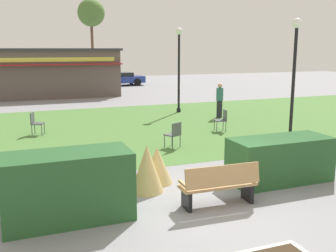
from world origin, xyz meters
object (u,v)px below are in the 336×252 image
Objects in this scene: lamppost_mid at (294,65)px; tree_left_bg at (91,14)px; lamppost_far at (179,60)px; trash_bin at (73,197)px; park_bench at (220,185)px; person_strolling at (220,100)px; food_kiosk at (53,72)px; parked_car_east_slot at (121,78)px; cafe_chair_center at (222,118)px; cafe_chair_east at (174,133)px; parked_car_center_slot at (56,80)px; cafe_chair_west at (35,122)px.

tree_left_bg is at bearing 93.38° from lamppost_mid.
trash_bin is (-7.12, -11.48, -2.34)m from lamppost_far.
park_bench is 0.39× the size of lamppost_far.
lamppost_mid is 5.48m from person_strolling.
trash_bin is 0.09× the size of food_kiosk.
cafe_chair_center is at bearing -93.23° from parked_car_east_slot.
cafe_chair_east is 0.21× the size of parked_car_center_slot.
person_strolling is 25.64m from tree_left_bg.
cafe_chair_west is 0.11× the size of tree_left_bg.
cafe_chair_west is 8.71m from person_strolling.
cafe_chair_center is at bearing -15.77° from cafe_chair_west.
lamppost_far is 17.07m from parked_car_center_slot.
person_strolling is at bearing -86.38° from tree_left_bg.
lamppost_far reaches higher than person_strolling.
food_kiosk is at bearing -135.20° from parked_car_east_slot.
food_kiosk is at bearing 109.74° from cafe_chair_center.
tree_left_bg is (-1.33, 6.34, 6.27)m from parked_car_east_slot.
lamppost_mid is at bearing -38.09° from person_strolling.
lamppost_far is at bearing -93.45° from parked_car_east_slot.
person_strolling reaches higher than cafe_chair_west.
parked_car_center_slot is (-1.69, 23.28, 0.12)m from cafe_chair_east.
parked_car_center_slot is (2.62, 19.39, 0.12)m from cafe_chair_west.
food_kiosk is at bearing 112.22° from lamppost_mid.
lamppost_far is at bearing 22.94° from cafe_chair_west.
lamppost_far is at bearing 100.84° from lamppost_mid.
park_bench is at bearing -88.57° from parked_car_center_slot.
lamppost_mid is at bearing 39.91° from park_bench.
park_bench is 0.41× the size of parked_car_center_slot.
tree_left_bg is at bearing 83.81° from park_bench.
trash_bin is 0.97× the size of cafe_chair_east.
parked_car_center_slot is at bearing 157.72° from person_strolling.
park_bench is at bearing -10.53° from trash_bin.
trash_bin is at bearing -94.75° from parked_car_center_slot.
park_bench is 1.93× the size of cafe_chair_east.
person_strolling is (8.66, 0.87, 0.33)m from cafe_chair_west.
cafe_chair_east is 23.35m from parked_car_center_slot.
tree_left_bg is at bearing 67.87° from food_kiosk.
tree_left_bg reaches higher than parked_car_center_slot.
lamppost_far is at bearing -89.11° from tree_left_bg.
lamppost_mid is at bearing -75.24° from parked_car_center_slot.
park_bench is 1.93× the size of cafe_chair_center.
person_strolling is at bearing 61.37° from park_bench.
food_kiosk is at bearing 85.85° from trash_bin.
lamppost_far reaches higher than parked_car_east_slot.
person_strolling is (4.34, 4.76, 0.33)m from cafe_chair_east.
lamppost_far is 5.65m from cafe_chair_center.
parked_car_center_slot is (-4.82, 16.24, -2.12)m from lamppost_far.
cafe_chair_east is 1.00× the size of cafe_chair_center.
cafe_chair_east is at bearing -85.85° from parked_car_center_slot.
parked_car_center_slot reaches higher than park_bench.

